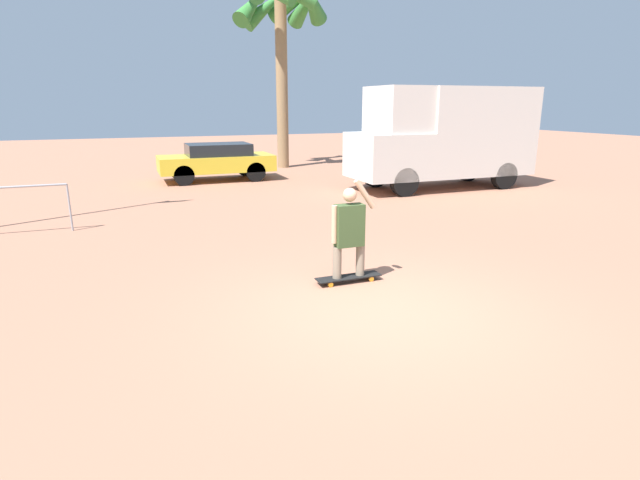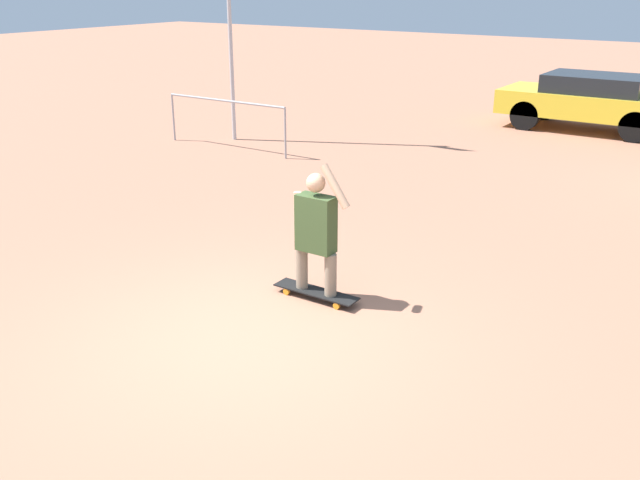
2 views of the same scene
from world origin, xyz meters
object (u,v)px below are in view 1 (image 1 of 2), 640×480
camper_van (446,134)px  parked_car_yellow (217,160)px  skateboard (348,277)px  palm_tree_near_van (280,9)px  person_skateboarder (349,228)px

camper_van → parked_car_yellow: size_ratio=1.50×
skateboard → palm_tree_near_van: 16.51m
parked_car_yellow → palm_tree_near_van: 7.40m
parked_car_yellow → person_skateboarder: bearing=-90.3°
skateboard → person_skateboarder: 0.81m
camper_van → parked_car_yellow: 8.22m
skateboard → parked_car_yellow: parked_car_yellow is taller
skateboard → parked_car_yellow: 11.82m
skateboard → palm_tree_near_van: size_ratio=0.13×
person_skateboarder → palm_tree_near_van: 16.21m
skateboard → palm_tree_near_van: bearing=76.6°
person_skateboarder → parked_car_yellow: person_skateboarder is taller
parked_car_yellow → palm_tree_near_van: bearing=40.6°
skateboard → camper_van: 10.19m
skateboard → palm_tree_near_van: palm_tree_near_van is taller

